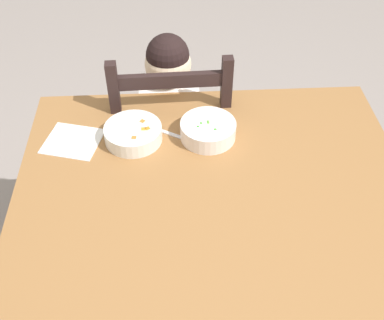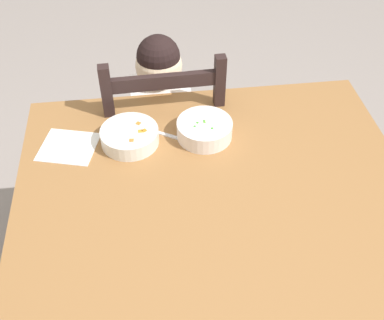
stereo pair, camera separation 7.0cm
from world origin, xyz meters
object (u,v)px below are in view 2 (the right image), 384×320
spoon (157,132)px  bowl_of_carrots (130,136)px  dining_table (214,212)px  dining_chair (164,148)px  child_figure (162,116)px  bowl_of_peas (204,129)px

spoon → bowl_of_carrots: bearing=-158.4°
dining_table → dining_chair: size_ratio=1.21×
dining_table → bowl_of_carrots: bearing=136.7°
child_figure → spoon: bearing=-96.7°
dining_chair → bowl_of_peas: dining_chair is taller
dining_table → child_figure: child_figure is taller
bowl_of_carrots → spoon: bowl_of_carrots is taller
dining_chair → bowl_of_peas: size_ratio=5.35×
bowl_of_peas → bowl_of_carrots: (-0.24, -0.00, -0.00)m
dining_table → dining_chair: 0.57m
dining_chair → dining_table: bearing=-77.2°
child_figure → spoon: (-0.03, -0.26, 0.14)m
child_figure → bowl_of_peas: child_figure is taller
bowl_of_carrots → dining_table: bearing=-43.3°
dining_chair → bowl_of_carrots: 0.47m
bowl_of_peas → dining_table: bearing=-89.5°
bowl_of_peas → bowl_of_carrots: bowl_of_peas is taller
dining_table → spoon: bearing=120.0°
dining_chair → spoon: dining_chair is taller
dining_table → dining_chair: dining_chair is taller
dining_table → child_figure: size_ratio=1.22×
bowl_of_peas → spoon: size_ratio=1.39×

